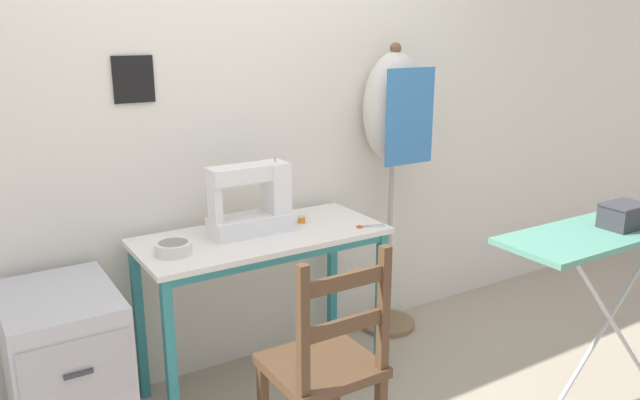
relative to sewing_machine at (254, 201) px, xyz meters
The scene contains 12 objects.
wall_back 0.45m from the sewing_machine, 86.94° to the left, with size 10.00×0.06×2.55m.
sewing_table 0.26m from the sewing_machine, 73.83° to the right, with size 1.13×0.51×0.77m.
sewing_machine is the anchor object (origin of this frame).
fabric_bowl 0.44m from the sewing_machine, 168.38° to the right, with size 0.15×0.15×0.05m.
scissors 0.54m from the sewing_machine, 23.98° to the right, with size 0.14×0.08×0.01m.
thread_spool_near_machine 0.24m from the sewing_machine, 12.70° to the left, with size 0.03×0.03×0.03m.
thread_spool_mid_table 0.28m from the sewing_machine, ahead, with size 0.04×0.04×0.03m.
wooden_chair 0.84m from the sewing_machine, 94.03° to the right, with size 0.40×0.38×0.93m.
filing_cabinet 1.04m from the sewing_machine, behind, with size 0.41×0.57×0.70m.
dress_form 0.95m from the sewing_machine, ahead, with size 0.36×0.32×1.60m.
ironing_board 1.61m from the sewing_machine, 37.33° to the right, with size 1.25×0.35×0.87m.
storage_box 1.58m from the sewing_machine, 39.17° to the right, with size 0.19×0.13×0.10m.
Camera 1 is at (-1.19, -2.15, 1.68)m, focal length 35.00 mm.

